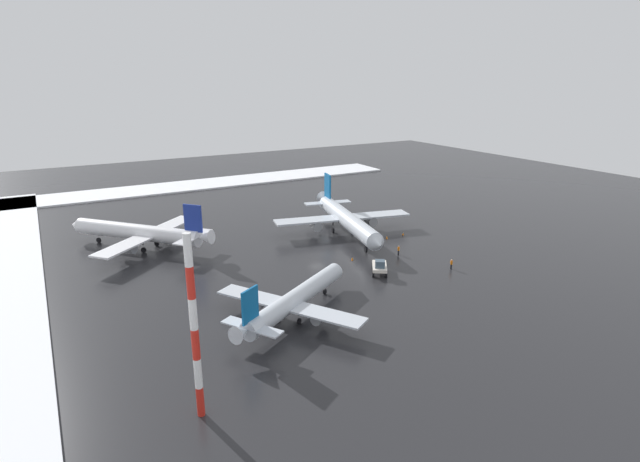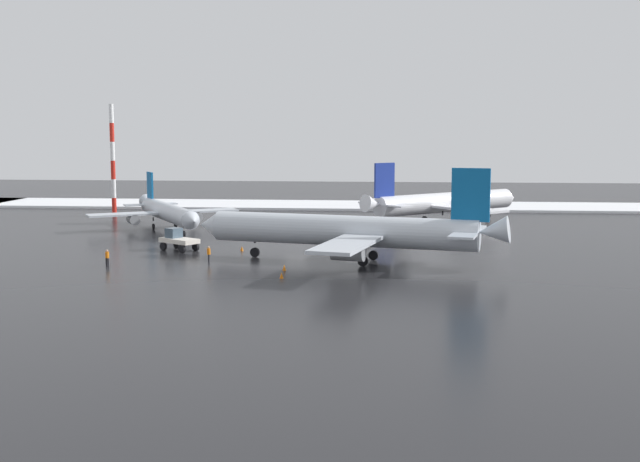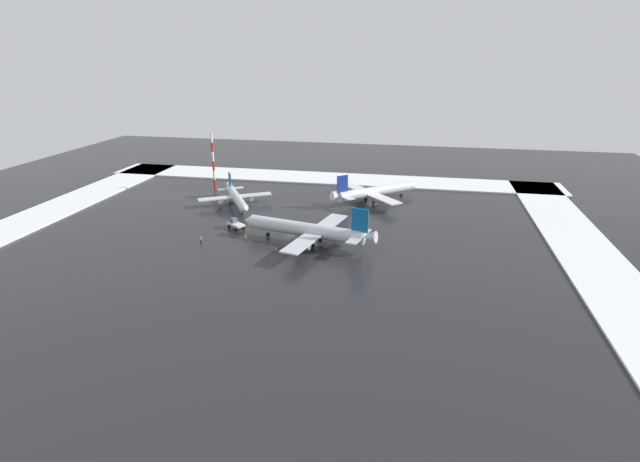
# 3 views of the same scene
# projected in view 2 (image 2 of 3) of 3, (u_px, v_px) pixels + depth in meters

# --- Properties ---
(ground_plane) EXTENTS (240.00, 240.00, 0.00)m
(ground_plane) POSITION_uv_depth(u_px,v_px,m) (296.00, 247.00, 93.48)
(ground_plane) COLOR #232326
(snow_bank_far) EXTENTS (152.00, 16.00, 0.42)m
(snow_bank_far) POSITION_uv_depth(u_px,v_px,m) (331.00, 205.00, 142.85)
(snow_bank_far) COLOR white
(snow_bank_far) RESTS_ON ground_plane
(airplane_foreground_jet) EXTENTS (32.90, 27.58, 9.87)m
(airplane_foreground_jet) POSITION_uv_depth(u_px,v_px,m) (350.00, 231.00, 82.11)
(airplane_foreground_jet) COLOR silver
(airplane_foreground_jet) RESTS_ON ground_plane
(airplane_far_rear) EXTENTS (19.34, 22.59, 7.46)m
(airplane_far_rear) POSITION_uv_depth(u_px,v_px,m) (167.00, 212.00, 108.92)
(airplane_far_rear) COLOR silver
(airplane_far_rear) RESTS_ON ground_plane
(airplane_parked_starboard) EXTENTS (24.83, 23.22, 9.06)m
(airplane_parked_starboard) POSITION_uv_depth(u_px,v_px,m) (443.00, 203.00, 117.13)
(airplane_parked_starboard) COLOR white
(airplane_parked_starboard) RESTS_ON ground_plane
(pushback_tug) EXTENTS (5.04, 4.40, 2.50)m
(pushback_tug) POSITION_uv_depth(u_px,v_px,m) (178.00, 239.00, 90.49)
(pushback_tug) COLOR silver
(pushback_tug) RESTS_ON ground_plane
(ground_crew_mid_apron) EXTENTS (0.36, 0.36, 1.71)m
(ground_crew_mid_apron) POSITION_uv_depth(u_px,v_px,m) (107.00, 257.00, 79.79)
(ground_crew_mid_apron) COLOR black
(ground_crew_mid_apron) RESTS_ON ground_plane
(ground_crew_by_nose_gear) EXTENTS (0.36, 0.36, 1.71)m
(ground_crew_by_nose_gear) POSITION_uv_depth(u_px,v_px,m) (209.00, 253.00, 82.08)
(ground_crew_by_nose_gear) COLOR black
(ground_crew_by_nose_gear) RESTS_ON ground_plane
(antenna_mast) EXTENTS (0.70, 0.70, 17.57)m
(antenna_mast) POSITION_uv_depth(u_px,v_px,m) (113.00, 161.00, 125.57)
(antenna_mast) COLOR red
(antenna_mast) RESTS_ON ground_plane
(traffic_cone_near_nose) EXTENTS (0.36, 0.36, 0.55)m
(traffic_cone_near_nose) POSITION_uv_depth(u_px,v_px,m) (282.00, 275.00, 73.47)
(traffic_cone_near_nose) COLOR orange
(traffic_cone_near_nose) RESTS_ON ground_plane
(traffic_cone_mid_line) EXTENTS (0.36, 0.36, 0.55)m
(traffic_cone_mid_line) POSITION_uv_depth(u_px,v_px,m) (242.00, 248.00, 90.31)
(traffic_cone_mid_line) COLOR orange
(traffic_cone_mid_line) RESTS_ON ground_plane
(traffic_cone_wingtip_side) EXTENTS (0.36, 0.36, 0.55)m
(traffic_cone_wingtip_side) POSITION_uv_depth(u_px,v_px,m) (284.00, 268.00, 77.65)
(traffic_cone_wingtip_side) COLOR orange
(traffic_cone_wingtip_side) RESTS_ON ground_plane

